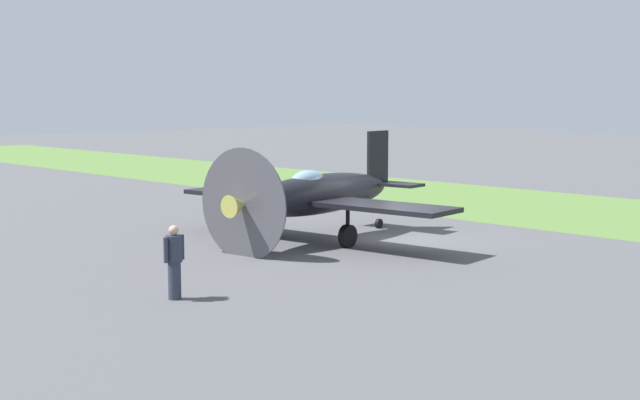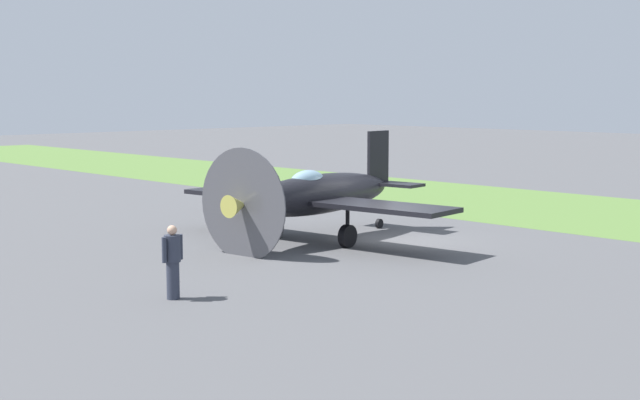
% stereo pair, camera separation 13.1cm
% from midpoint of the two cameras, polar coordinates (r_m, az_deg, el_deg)
% --- Properties ---
extents(ground_plane, '(160.00, 160.00, 0.00)m').
position_cam_midpoint_polar(ground_plane, '(28.63, 4.36, -2.70)').
color(ground_plane, '#515154').
extents(grass_verge, '(120.00, 11.00, 0.01)m').
position_cam_midpoint_polar(grass_verge, '(37.66, 15.72, -0.64)').
color(grass_verge, '#567A38').
rests_on(grass_verge, ground).
extents(airplane_lead, '(10.18, 8.09, 3.61)m').
position_cam_midpoint_polar(airplane_lead, '(28.54, -0.34, 0.35)').
color(airplane_lead, black).
rests_on(airplane_lead, ground).
extents(ground_crew_chief, '(0.38, 0.60, 1.73)m').
position_cam_midpoint_polar(ground_crew_chief, '(35.84, -6.34, 0.67)').
color(ground_crew_chief, '#2D3342').
rests_on(ground_crew_chief, ground).
extents(ground_crew_mechanic, '(0.38, 0.62, 1.73)m').
position_cam_midpoint_polar(ground_crew_mechanic, '(20.80, -9.53, -3.84)').
color(ground_crew_mechanic, '#2D3342').
rests_on(ground_crew_mechanic, ground).
extents(runway_marker_cone, '(0.36, 0.36, 0.44)m').
position_cam_midpoint_polar(runway_marker_cone, '(39.17, -0.43, 0.22)').
color(runway_marker_cone, orange).
rests_on(runway_marker_cone, ground).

